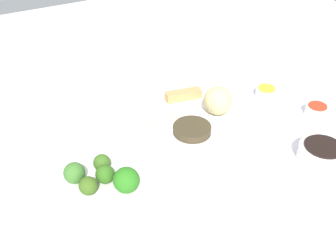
{
  "coord_description": "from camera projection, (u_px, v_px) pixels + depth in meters",
  "views": [
    {
      "loc": [
        -0.61,
        0.45,
        0.58
      ],
      "look_at": [
        0.01,
        0.08,
        0.06
      ],
      "focal_mm": 41.0,
      "sensor_mm": 36.0,
      "label": 1
    }
  ],
  "objects": [
    {
      "name": "sauce_ramekin_sweet_and_sour_liquid",
      "position": [
        318.0,
        106.0,
        0.98
      ],
      "size": [
        0.05,
        0.05,
        0.0
      ],
      "primitive_type": "cylinder",
      "color": "red",
      "rests_on": "sauce_ramekin_sweet_and_sour"
    },
    {
      "name": "spring_roll",
      "position": [
        183.0,
        95.0,
        1.02
      ],
      "size": [
        0.05,
        0.1,
        0.02
      ],
      "primitive_type": "cube",
      "rotation": [
        0.0,
        0.0,
        1.36
      ],
      "color": "tan",
      "rests_on": "main_plate"
    },
    {
      "name": "broccoli_floret_4",
      "position": [
        126.0,
        180.0,
        0.74
      ],
      "size": [
        0.05,
        0.05,
        0.05
      ],
      "primitive_type": "sphere",
      "color": "#29731B",
      "rests_on": "broccoli_plate"
    },
    {
      "name": "soy_sauce_bowl",
      "position": [
        322.0,
        154.0,
        0.84
      ],
      "size": [
        0.1,
        0.1,
        0.04
      ],
      "primitive_type": "cylinder",
      "color": "white",
      "rests_on": "tabletop"
    },
    {
      "name": "broccoli_plate",
      "position": [
        102.0,
        186.0,
        0.77
      ],
      "size": [
        0.24,
        0.24,
        0.01
      ],
      "primitive_type": "cylinder",
      "color": "white",
      "rests_on": "tabletop"
    },
    {
      "name": "main_plate",
      "position": [
        187.0,
        117.0,
        0.97
      ],
      "size": [
        0.29,
        0.29,
        0.02
      ],
      "primitive_type": "cylinder",
      "color": "white",
      "rests_on": "tabletop"
    },
    {
      "name": "stir_fry_heap",
      "position": [
        192.0,
        129.0,
        0.9
      ],
      "size": [
        0.09,
        0.09,
        0.02
      ],
      "primitive_type": "cylinder",
      "color": "#3E3421",
      "rests_on": "main_plate"
    },
    {
      "name": "broccoli_floret_0",
      "position": [
        102.0,
        163.0,
        0.79
      ],
      "size": [
        0.04,
        0.04,
        0.04
      ],
      "primitive_type": "sphere",
      "color": "#39621F",
      "rests_on": "broccoli_plate"
    },
    {
      "name": "broccoli_floret_2",
      "position": [
        105.0,
        174.0,
        0.76
      ],
      "size": [
        0.04,
        0.04,
        0.04
      ],
      "primitive_type": "sphere",
      "color": "#30611A",
      "rests_on": "broccoli_plate"
    },
    {
      "name": "sauce_ramekin_hot_mustard",
      "position": [
        266.0,
        93.0,
        1.06
      ],
      "size": [
        0.06,
        0.06,
        0.03
      ],
      "primitive_type": "cylinder",
      "color": "white",
      "rests_on": "tabletop"
    },
    {
      "name": "broccoli_floret_1",
      "position": [
        74.0,
        173.0,
        0.76
      ],
      "size": [
        0.04,
        0.04,
        0.04
      ],
      "primitive_type": "sphere",
      "color": "#3B702A",
      "rests_on": "broccoli_plate"
    },
    {
      "name": "broccoli_floret_3",
      "position": [
        88.0,
        186.0,
        0.74
      ],
      "size": [
        0.04,
        0.04,
        0.04
      ],
      "primitive_type": "sphere",
      "color": "#3A5B1B",
      "rests_on": "broccoli_plate"
    },
    {
      "name": "soy_sauce_bowl_liquid",
      "position": [
        324.0,
        146.0,
        0.82
      ],
      "size": [
        0.08,
        0.08,
        0.0
      ],
      "primitive_type": "cylinder",
      "color": "black",
      "rests_on": "soy_sauce_bowl"
    },
    {
      "name": "sauce_ramekin_sweet_and_sour",
      "position": [
        316.0,
        111.0,
        0.99
      ],
      "size": [
        0.06,
        0.06,
        0.03
      ],
      "primitive_type": "cylinder",
      "color": "white",
      "rests_on": "tabletop"
    },
    {
      "name": "rice_scoop",
      "position": [
        218.0,
        101.0,
        0.95
      ],
      "size": [
        0.07,
        0.07,
        0.07
      ],
      "primitive_type": "sphere",
      "color": "tan",
      "rests_on": "main_plate"
    },
    {
      "name": "sauce_ramekin_hot_mustard_liquid",
      "position": [
        267.0,
        88.0,
        1.05
      ],
      "size": [
        0.05,
        0.05,
        0.0
      ],
      "primitive_type": "cylinder",
      "color": "gold",
      "rests_on": "sauce_ramekin_hot_mustard"
    },
    {
      "name": "crab_rangoon_wonton",
      "position": [
        157.0,
        114.0,
        0.96
      ],
      "size": [
        0.07,
        0.08,
        0.01
      ],
      "primitive_type": "cube",
      "rotation": [
        0.0,
        0.0,
        0.01
      ],
      "color": "beige",
      "rests_on": "main_plate"
    },
    {
      "name": "tabletop",
      "position": [
        200.0,
        135.0,
        0.94
      ],
      "size": [
        2.2,
        2.2,
        0.02
      ],
      "primitive_type": "cube",
      "color": "white",
      "rests_on": "ground"
    }
  ]
}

